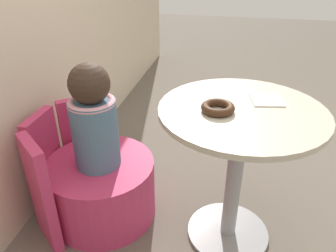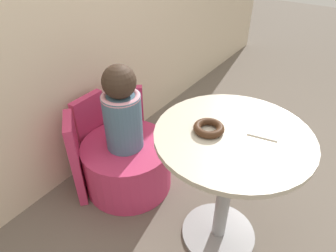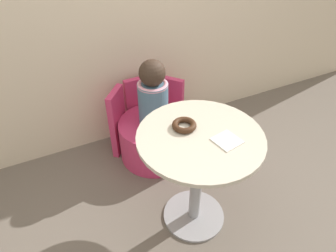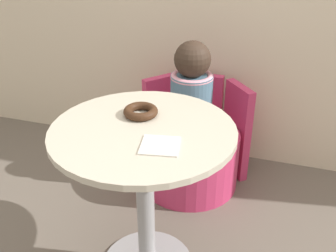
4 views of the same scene
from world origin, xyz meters
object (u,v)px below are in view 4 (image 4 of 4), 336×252
Objects in this scene: round_table at (144,171)px; child_figure at (192,92)px; donut at (141,111)px; tub_chair at (189,158)px.

child_figure reaches higher than round_table.
donut is (-0.06, -0.59, 0.15)m from child_figure.
round_table is at bearing -91.21° from child_figure.
round_table is 0.24m from donut.
round_table is 1.27× the size of tub_chair.
round_table is 0.70m from child_figure.
donut is (-0.06, -0.59, 0.58)m from tub_chair.
donut reaches higher than tub_chair.
tub_chair is 0.43m from child_figure.
child_figure is 3.86× the size of donut.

